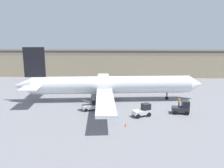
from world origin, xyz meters
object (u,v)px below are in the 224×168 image
safety_cone_near (126,125)px  belt_loader_truck (93,105)px  baggage_tug (143,111)px  pushback_tug (182,108)px  ground_crew_worker (179,102)px  airplane (107,85)px

safety_cone_near → belt_loader_truck: bearing=127.9°
baggage_tug → safety_cone_near: (-3.15, -4.77, -0.74)m
pushback_tug → safety_cone_near: (-10.45, -6.44, -0.82)m
ground_crew_worker → pushback_tug: pushback_tug is taller
pushback_tug → safety_cone_near: size_ratio=5.68×
airplane → belt_loader_truck: bearing=-115.6°
baggage_tug → belt_loader_truck: 9.87m
pushback_tug → airplane: bearing=156.1°
baggage_tug → safety_cone_near: baggage_tug is taller
belt_loader_truck → baggage_tug: bearing=-38.1°
airplane → ground_crew_worker: size_ratio=24.06×
airplane → pushback_tug: (14.21, -8.12, -2.34)m
baggage_tug → pushback_tug: size_ratio=1.10×
airplane → baggage_tug: (6.91, -9.79, -2.42)m
airplane → ground_crew_worker: airplane is taller
ground_crew_worker → belt_loader_truck: 17.41m
ground_crew_worker → belt_loader_truck: belt_loader_truck is taller
pushback_tug → belt_loader_truck: bearing=-179.4°
airplane → safety_cone_near: (3.76, -14.56, -3.16)m
airplane → ground_crew_worker: 15.47m
safety_cone_near → pushback_tug: bearing=31.6°
ground_crew_worker → pushback_tug: size_ratio=0.56×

